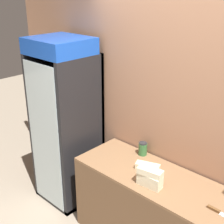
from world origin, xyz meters
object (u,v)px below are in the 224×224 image
(sandwich_stack_top, at_px, (150,172))
(condiment_jar, at_px, (143,149))
(sandwich_flat_left, at_px, (148,167))
(sandwich_stack_bottom, at_px, (150,183))
(chefs_knife, at_px, (220,212))
(beverage_cooler, at_px, (69,116))
(sandwich_stack_middle, at_px, (150,178))

(sandwich_stack_top, relative_size, condiment_jar, 1.68)
(sandwich_stack_top, relative_size, sandwich_flat_left, 0.95)
(sandwich_flat_left, bearing_deg, sandwich_stack_bottom, -49.13)
(chefs_knife, bearing_deg, sandwich_stack_bottom, -171.66)
(beverage_cooler, bearing_deg, sandwich_stack_middle, -8.03)
(sandwich_stack_bottom, distance_m, sandwich_flat_left, 0.27)
(sandwich_stack_middle, bearing_deg, condiment_jar, 134.54)
(beverage_cooler, distance_m, chefs_knife, 2.01)
(sandwich_stack_middle, xyz_separation_m, condiment_jar, (-0.40, 0.40, -0.02))
(beverage_cooler, distance_m, sandwich_stack_top, 1.38)
(sandwich_flat_left, distance_m, condiment_jar, 0.29)
(sandwich_stack_middle, height_order, sandwich_flat_left, sandwich_stack_middle)
(condiment_jar, bearing_deg, sandwich_stack_bottom, -45.46)
(sandwich_stack_bottom, height_order, sandwich_stack_top, sandwich_stack_top)
(beverage_cooler, xyz_separation_m, sandwich_stack_middle, (1.36, -0.19, -0.14))
(beverage_cooler, xyz_separation_m, sandwich_stack_bottom, (1.36, -0.19, -0.20))
(sandwich_stack_bottom, distance_m, condiment_jar, 0.57)
(beverage_cooler, distance_m, condiment_jar, 1.00)
(sandwich_flat_left, relative_size, condiment_jar, 1.76)
(sandwich_stack_top, height_order, sandwich_flat_left, sandwich_stack_top)
(beverage_cooler, height_order, sandwich_stack_top, beverage_cooler)
(sandwich_stack_bottom, relative_size, condiment_jar, 1.64)
(sandwich_flat_left, xyz_separation_m, chefs_knife, (0.81, -0.11, -0.02))
(sandwich_stack_middle, height_order, chefs_knife, sandwich_stack_middle)
(sandwich_stack_bottom, bearing_deg, beverage_cooler, 171.97)
(beverage_cooler, relative_size, sandwich_flat_left, 8.05)
(sandwich_stack_middle, bearing_deg, beverage_cooler, 171.97)
(sandwich_stack_bottom, height_order, chefs_knife, sandwich_stack_bottom)
(sandwich_stack_bottom, xyz_separation_m, sandwich_flat_left, (-0.18, 0.21, 0.00))
(chefs_knife, xyz_separation_m, condiment_jar, (-1.03, 0.31, 0.06))
(sandwich_stack_bottom, relative_size, chefs_knife, 0.78)
(sandwich_stack_middle, relative_size, sandwich_flat_left, 0.93)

